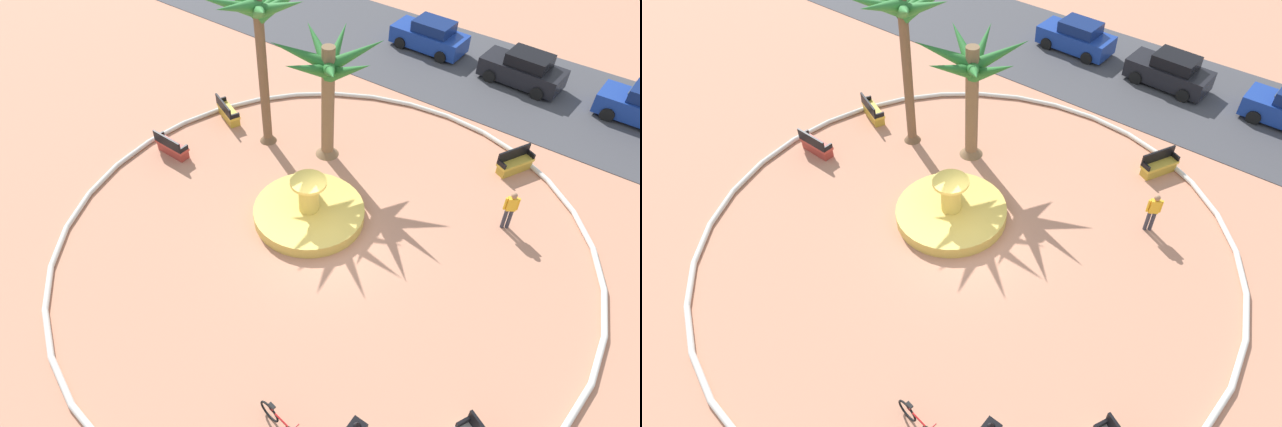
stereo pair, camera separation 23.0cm
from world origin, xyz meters
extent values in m
plane|color=tan|center=(0.00, 0.00, 0.00)|extent=(80.00, 80.00, 0.00)
torus|color=silver|center=(0.00, 0.00, 0.10)|extent=(19.29, 19.29, 0.20)
cube|color=#424247|center=(0.00, 14.04, 0.01)|extent=(48.00, 8.00, 0.03)
cylinder|color=gold|center=(-1.18, 0.59, 0.23)|extent=(4.16, 4.16, 0.45)
cylinder|color=#19567F|center=(-1.18, 0.59, 0.19)|extent=(3.66, 3.66, 0.34)
cylinder|color=gold|center=(-1.18, 0.59, 1.07)|extent=(0.75, 0.75, 1.24)
cylinder|color=#F1C954|center=(-1.18, 0.59, 1.75)|extent=(1.33, 1.33, 0.12)
cylinder|color=brown|center=(-2.90, 4.09, 2.48)|extent=(0.52, 0.52, 4.95)
cone|color=brown|center=(-2.90, 4.09, 0.25)|extent=(1.00, 1.00, 0.50)
cone|color=#28702D|center=(-1.92, 3.99, 4.36)|extent=(2.30, 0.78, 1.67)
cone|color=#28702D|center=(-2.22, 4.92, 4.55)|extent=(1.92, 2.17, 1.33)
cone|color=#28702D|center=(-3.19, 5.08, 4.45)|extent=(1.19, 2.37, 1.51)
cone|color=#28702D|center=(-3.82, 4.64, 4.54)|extent=(2.30, 1.69, 1.35)
cone|color=#28702D|center=(-3.87, 3.58, 4.59)|extent=(2.35, 1.59, 1.25)
cone|color=#28702D|center=(-3.10, 3.08, 4.44)|extent=(1.00, 2.37, 1.52)
cone|color=#28702D|center=(-2.21, 3.28, 4.52)|extent=(1.95, 2.14, 1.38)
cylinder|color=brown|center=(-5.53, 3.28, 3.36)|extent=(0.39, 0.39, 6.72)
cone|color=brown|center=(-5.53, 3.28, 0.25)|extent=(0.74, 0.74, 0.50)
cone|color=#337F38|center=(-4.50, 3.34, 6.28)|extent=(2.31, 0.69, 1.39)
cone|color=#337F38|center=(-4.86, 4.00, 6.18)|extent=(1.92, 2.02, 1.57)
cone|color=#337F38|center=(-6.03, 2.38, 6.30)|extent=(1.61, 2.26, 1.37)
cone|color=#337F38|center=(-5.47, 2.21, 6.40)|extent=(0.69, 2.33, 1.19)
cone|color=#337F38|center=(-4.75, 2.60, 6.29)|extent=(2.08, 1.93, 1.38)
cube|color=gold|center=(-8.03, 3.44, 0.45)|extent=(1.67, 1.09, 0.12)
cube|color=black|center=(-8.11, 3.25, 0.75)|extent=(1.50, 0.70, 0.50)
cube|color=gold|center=(-8.03, 3.44, 0.20)|extent=(1.53, 1.00, 0.39)
cube|color=black|center=(-8.72, 3.74, 0.59)|extent=(0.25, 0.45, 0.24)
cube|color=black|center=(-7.34, 3.15, 0.59)|extent=(0.25, 0.45, 0.24)
cube|color=black|center=(7.12, -3.49, 0.59)|extent=(0.27, 0.44, 0.24)
cube|color=gold|center=(3.91, 7.79, 0.45)|extent=(1.16, 1.65, 0.12)
cube|color=black|center=(3.72, 7.88, 0.75)|extent=(0.79, 1.47, 0.50)
cube|color=gold|center=(3.91, 7.79, 0.20)|extent=(1.07, 1.52, 0.39)
cube|color=black|center=(4.24, 8.46, 0.59)|extent=(0.44, 0.27, 0.24)
cube|color=black|center=(3.57, 7.12, 0.59)|extent=(0.44, 0.27, 0.24)
cube|color=#B73D33|center=(-8.15, 0.15, 0.45)|extent=(1.61, 0.53, 0.12)
cube|color=black|center=(-8.16, -0.06, 0.75)|extent=(1.60, 0.11, 0.50)
cube|color=#9C342B|center=(-8.15, 0.15, 0.20)|extent=(1.48, 0.49, 0.39)
cube|color=black|center=(-8.90, 0.17, 0.59)|extent=(0.09, 0.45, 0.24)
cube|color=black|center=(-7.40, 0.14, 0.59)|extent=(0.09, 0.45, 0.24)
cone|color=black|center=(5.73, -6.72, 4.32)|extent=(0.20, 0.20, 0.18)
torus|color=black|center=(2.76, -6.26, 0.36)|extent=(0.72, 0.16, 0.72)
cylinder|color=#B21919|center=(3.26, -6.33, 0.59)|extent=(0.95, 0.18, 0.05)
cylinder|color=#B21919|center=(2.91, -6.28, 0.74)|extent=(0.04, 0.04, 0.30)
cube|color=black|center=(2.91, -6.28, 0.91)|extent=(0.21, 0.13, 0.06)
cylinder|color=#33333D|center=(5.01, 4.57, 0.45)|extent=(0.14, 0.14, 0.90)
cylinder|color=#33333D|center=(4.86, 4.48, 0.45)|extent=(0.14, 0.14, 0.90)
cube|color=yellow|center=(4.93, 4.52, 1.18)|extent=(0.39, 0.35, 0.56)
sphere|color=#9E7051|center=(4.93, 4.52, 1.58)|extent=(0.22, 0.22, 0.22)
cylinder|color=yellow|center=(5.12, 4.64, 1.18)|extent=(0.09, 0.09, 0.53)
cylinder|color=yellow|center=(4.75, 4.41, 1.18)|extent=(0.09, 0.09, 0.53)
cube|color=navy|center=(-3.94, 14.71, 0.64)|extent=(4.04, 1.80, 0.90)
cube|color=navy|center=(-3.74, 14.70, 1.36)|extent=(2.04, 1.49, 0.60)
cube|color=#333D47|center=(-4.64, 14.72, 1.28)|extent=(0.33, 1.37, 0.51)
cylinder|color=black|center=(-5.20, 13.89, 0.32)|extent=(0.65, 0.24, 0.64)
cylinder|color=black|center=(-5.15, 15.59, 0.32)|extent=(0.65, 0.24, 0.64)
cylinder|color=black|center=(-2.72, 13.83, 0.32)|extent=(0.65, 0.24, 0.64)
cylinder|color=black|center=(-2.68, 15.53, 0.32)|extent=(0.65, 0.24, 0.64)
cube|color=black|center=(1.43, 14.38, 0.64)|extent=(4.08, 1.89, 0.90)
cube|color=black|center=(1.63, 14.37, 1.36)|extent=(2.07, 1.54, 0.60)
cube|color=#333D47|center=(0.73, 14.42, 1.28)|extent=(0.36, 1.37, 0.51)
cylinder|color=black|center=(0.15, 13.59, 0.32)|extent=(0.65, 0.25, 0.64)
cylinder|color=black|center=(0.24, 15.29, 0.32)|extent=(0.65, 0.25, 0.64)
cylinder|color=black|center=(2.63, 13.47, 0.32)|extent=(0.65, 0.25, 0.64)
cylinder|color=black|center=(2.71, 15.17, 0.32)|extent=(0.65, 0.25, 0.64)
cube|color=#333D47|center=(6.41, 14.56, 1.28)|extent=(0.32, 1.37, 0.51)
cylinder|color=black|center=(5.86, 13.72, 0.32)|extent=(0.64, 0.23, 0.64)
cylinder|color=black|center=(5.89, 15.42, 0.32)|extent=(0.64, 0.23, 0.64)
camera|label=1|loc=(7.95, -10.88, 14.69)|focal=30.82mm
camera|label=2|loc=(8.13, -10.74, 14.69)|focal=30.82mm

